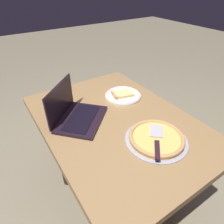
% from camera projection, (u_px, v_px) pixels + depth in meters
% --- Properties ---
extents(ground_plane, '(12.00, 12.00, 0.00)m').
position_uv_depth(ground_plane, '(115.00, 191.00, 1.65)').
color(ground_plane, '#7D725B').
extents(dining_table, '(1.18, 0.85, 0.75)m').
position_uv_depth(dining_table, '(116.00, 131.00, 1.27)').
color(dining_table, olive).
rests_on(dining_table, ground_plane).
extents(laptop, '(0.40, 0.41, 0.23)m').
position_uv_depth(laptop, '(75.00, 113.00, 1.20)').
color(laptop, black).
rests_on(laptop, dining_table).
extents(pizza_plate, '(0.26, 0.26, 0.04)m').
position_uv_depth(pizza_plate, '(123.00, 95.00, 1.44)').
color(pizza_plate, silver).
rests_on(pizza_plate, dining_table).
extents(pizza_tray, '(0.34, 0.34, 0.04)m').
position_uv_depth(pizza_tray, '(156.00, 138.00, 1.06)').
color(pizza_tray, '#999BAC').
rests_on(pizza_tray, dining_table).
extents(table_knife, '(0.19, 0.13, 0.01)m').
position_uv_depth(table_knife, '(68.00, 92.00, 1.49)').
color(table_knife, beige).
rests_on(table_knife, dining_table).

